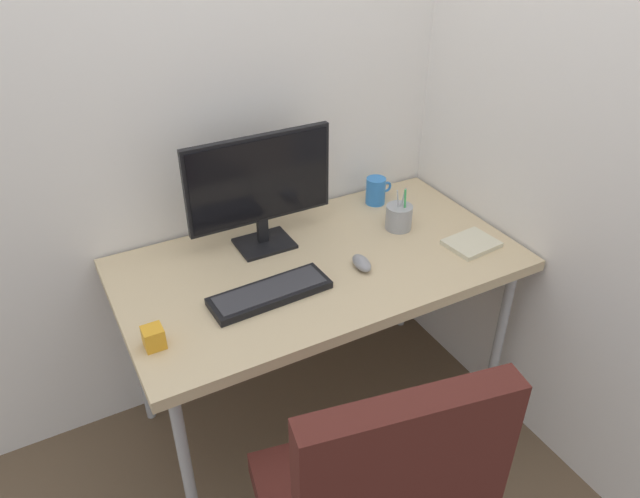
# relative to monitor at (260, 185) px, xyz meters

# --- Properties ---
(ground_plane) EXTENTS (8.00, 8.00, 0.00)m
(ground_plane) POSITION_rel_monitor_xyz_m (0.13, -0.19, -0.98)
(ground_plane) COLOR brown
(wall_back) EXTENTS (2.83, 0.04, 2.80)m
(wall_back) POSITION_rel_monitor_xyz_m (0.13, 0.21, 0.42)
(wall_back) COLOR white
(wall_back) RESTS_ON ground_plane
(wall_side_right) EXTENTS (0.04, 2.21, 2.80)m
(wall_side_right) POSITION_rel_monitor_xyz_m (0.84, -0.40, 0.42)
(wall_side_right) COLOR white
(wall_side_right) RESTS_ON ground_plane
(desk) EXTENTS (1.37, 0.75, 0.75)m
(desk) POSITION_rel_monitor_xyz_m (0.13, -0.19, -0.29)
(desk) COLOR #D1B78C
(desk) RESTS_ON ground_plane
(monitor) EXTENTS (0.52, 0.16, 0.41)m
(monitor) POSITION_rel_monitor_xyz_m (0.00, 0.00, 0.00)
(monitor) COLOR black
(monitor) RESTS_ON desk
(keyboard) EXTENTS (0.39, 0.15, 0.03)m
(keyboard) POSITION_rel_monitor_xyz_m (-0.11, -0.30, -0.22)
(keyboard) COLOR black
(keyboard) RESTS_ON desk
(mouse) EXTENTS (0.06, 0.10, 0.04)m
(mouse) POSITION_rel_monitor_xyz_m (0.23, -0.30, -0.22)
(mouse) COLOR gray
(mouse) RESTS_ON desk
(pen_holder) EXTENTS (0.10, 0.10, 0.16)m
(pen_holder) POSITION_rel_monitor_xyz_m (0.49, -0.14, -0.19)
(pen_holder) COLOR #9EA0A5
(pen_holder) RESTS_ON desk
(notebook) EXTENTS (0.19, 0.16, 0.02)m
(notebook) POSITION_rel_monitor_xyz_m (0.65, -0.36, -0.23)
(notebook) COLOR beige
(notebook) RESTS_ON desk
(coffee_mug) EXTENTS (0.11, 0.08, 0.11)m
(coffee_mug) POSITION_rel_monitor_xyz_m (0.52, 0.07, -0.18)
(coffee_mug) COLOR #337FD8
(coffee_mug) RESTS_ON desk
(desk_clamp_accessory) EXTENTS (0.06, 0.06, 0.06)m
(desk_clamp_accessory) POSITION_rel_monitor_xyz_m (-0.49, -0.35, -0.20)
(desk_clamp_accessory) COLOR orange
(desk_clamp_accessory) RESTS_ON desk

